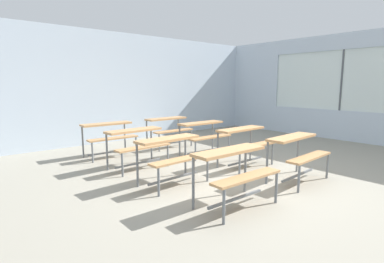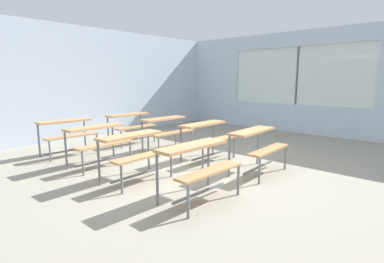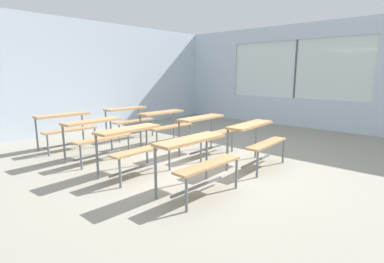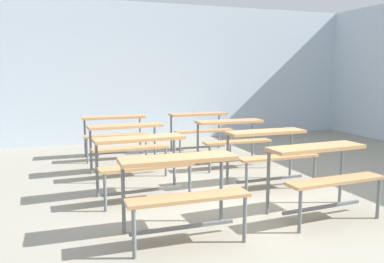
# 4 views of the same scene
# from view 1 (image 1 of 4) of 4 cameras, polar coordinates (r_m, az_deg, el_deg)

# --- Properties ---
(ground) EXTENTS (10.00, 9.00, 0.05)m
(ground) POSITION_cam_1_polar(r_m,az_deg,el_deg) (5.29, 8.38, -8.95)
(ground) COLOR gray
(wall_back) EXTENTS (10.00, 0.12, 3.00)m
(wall_back) POSITION_cam_1_polar(r_m,az_deg,el_deg) (8.68, -14.50, 8.10)
(wall_back) COLOR silver
(wall_back) RESTS_ON ground
(wall_right) EXTENTS (0.12, 9.00, 3.00)m
(wall_right) POSITION_cam_1_polar(r_m,az_deg,el_deg) (9.35, 30.12, 6.90)
(wall_right) COLOR silver
(wall_right) RESTS_ON ground
(desk_bench_r0c0) EXTENTS (1.11, 0.61, 0.74)m
(desk_bench_r0c0) POSITION_cam_1_polar(r_m,az_deg,el_deg) (3.97, 8.18, -6.19)
(desk_bench_r0c0) COLOR tan
(desk_bench_r0c0) RESTS_ON ground
(desk_bench_r0c1) EXTENTS (1.13, 0.64, 0.74)m
(desk_bench_r0c1) POSITION_cam_1_polar(r_m,az_deg,el_deg) (5.23, 19.48, -2.91)
(desk_bench_r0c1) COLOR tan
(desk_bench_r0c1) RESTS_ON ground
(desk_bench_r1c0) EXTENTS (1.12, 0.64, 0.74)m
(desk_bench_r1c0) POSITION_cam_1_polar(r_m,az_deg,el_deg) (4.79, -3.78, -3.46)
(desk_bench_r1c0) COLOR tan
(desk_bench_r1c0) RESTS_ON ground
(desk_bench_r1c1) EXTENTS (1.10, 0.60, 0.74)m
(desk_bench_r1c1) POSITION_cam_1_polar(r_m,az_deg,el_deg) (5.92, 10.05, -1.17)
(desk_bench_r1c1) COLOR tan
(desk_bench_r1c1) RESTS_ON ground
(desk_bench_r2c0) EXTENTS (1.12, 0.64, 0.74)m
(desk_bench_r2c0) POSITION_cam_1_polar(r_m,az_deg,el_deg) (5.78, -10.43, -1.44)
(desk_bench_r2c0) COLOR tan
(desk_bench_r2c0) RESTS_ON ground
(desk_bench_r2c1) EXTENTS (1.11, 0.61, 0.74)m
(desk_bench_r2c1) POSITION_cam_1_polar(r_m,az_deg,el_deg) (6.74, 2.29, 0.20)
(desk_bench_r2c1) COLOR tan
(desk_bench_r2c1) RESTS_ON ground
(desk_bench_r3c0) EXTENTS (1.11, 0.62, 0.74)m
(desk_bench_r3c0) POSITION_cam_1_polar(r_m,az_deg,el_deg) (6.85, -15.55, 0.01)
(desk_bench_r3c0) COLOR tan
(desk_bench_r3c0) RESTS_ON ground
(desk_bench_r3c1) EXTENTS (1.10, 0.59, 0.74)m
(desk_bench_r3c1) POSITION_cam_1_polar(r_m,az_deg,el_deg) (7.64, -4.47, 1.23)
(desk_bench_r3c1) COLOR tan
(desk_bench_r3c1) RESTS_ON ground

